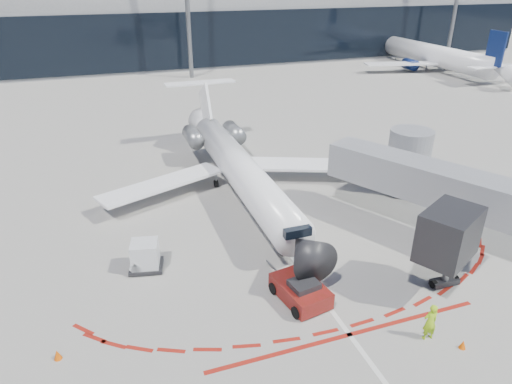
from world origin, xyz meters
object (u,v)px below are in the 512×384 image
object	(u,v)px
pushback_tug	(300,290)
uld_container	(145,256)
regional_jet	(237,165)
ramp_worker	(430,322)

from	to	relation	value
pushback_tug	uld_container	bearing A→B (deg)	133.23
regional_jet	ramp_worker	bearing A→B (deg)	-78.44
pushback_tug	uld_container	world-z (taller)	uld_container
regional_jet	uld_container	bearing A→B (deg)	-134.10
pushback_tug	ramp_worker	xyz separation A→B (m)	(4.43, -4.50, 0.39)
pushback_tug	uld_container	distance (m)	8.99
ramp_worker	pushback_tug	bearing A→B (deg)	-41.75
pushback_tug	ramp_worker	size ratio (longest dim) A/B	2.64
regional_jet	uld_container	distance (m)	11.48
regional_jet	uld_container	xyz separation A→B (m)	(-7.94, -8.19, -1.31)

